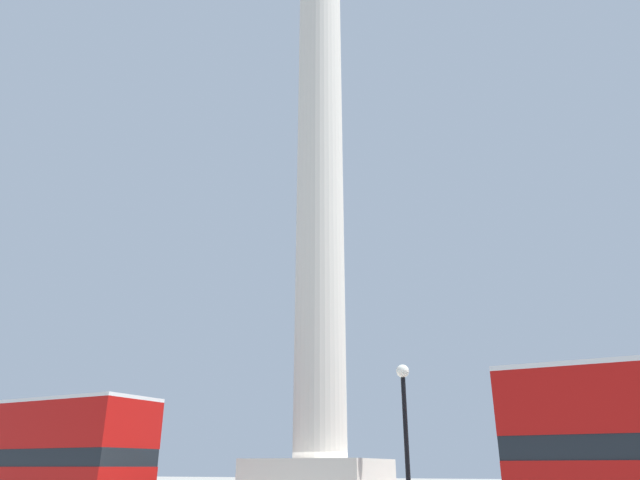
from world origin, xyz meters
TOP-DOWN VIEW (x-y plane):
  - monument_column at (0.00, 0.00)m, footprint 5.68×5.68m
  - bus_b at (-10.54, -3.14)m, footprint 11.37×3.52m
  - street_lamp at (3.43, -1.50)m, footprint 0.40×0.40m

SIDE VIEW (x-z plane):
  - bus_b at x=-10.54m, z-range 0.23..4.46m
  - street_lamp at x=3.43m, z-range 0.22..5.23m
  - monument_column at x=0.00m, z-range -4.16..21.55m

